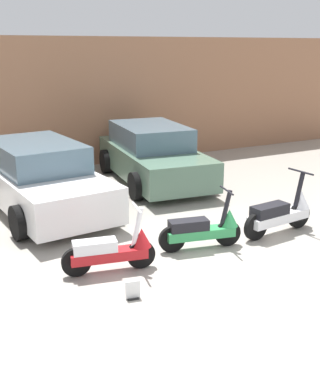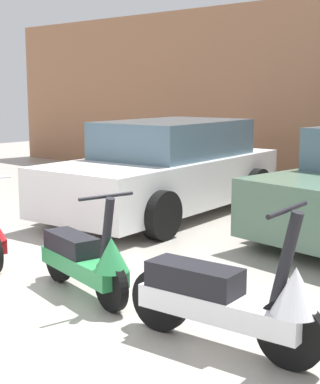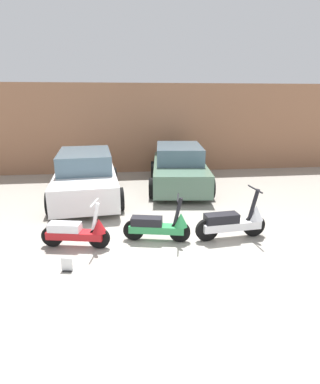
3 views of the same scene
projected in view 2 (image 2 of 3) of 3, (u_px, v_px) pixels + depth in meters
scooter_front_right at (86, 259)px, 5.34m from camera, size 1.43×0.60×1.01m
scooter_front_center at (229, 298)px, 4.22m from camera, size 1.60×0.58×1.12m
car_rear_left at (166, 170)px, 8.93m from camera, size 2.31×4.30×1.41m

